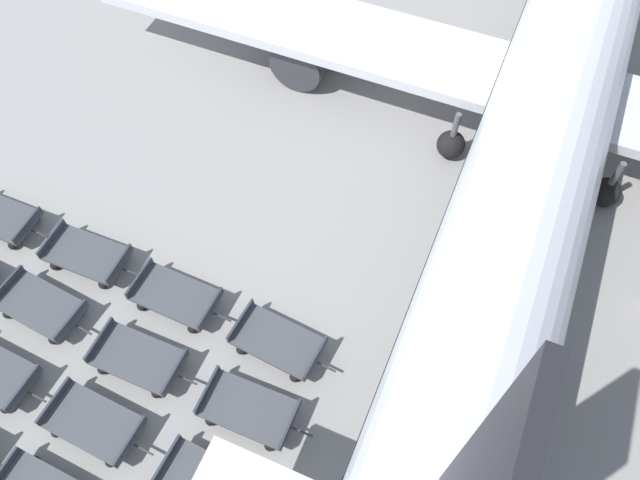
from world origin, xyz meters
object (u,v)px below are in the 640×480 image
object	(u,v)px
baggage_dolly_row_mid_b_col_b	(41,306)
baggage_dolly_row_mid_b_col_d	(249,409)
airplane	(565,61)
baggage_dolly_row_mid_a_col_c	(94,423)
baggage_dolly_row_far_col_d	(278,342)
baggage_dolly_row_far_col_b	(87,255)
baggage_dolly_row_mid_b_col_c	(139,359)
baggage_dolly_row_far_col_c	(176,297)

from	to	relation	value
baggage_dolly_row_mid_b_col_b	baggage_dolly_row_mid_b_col_d	bearing A→B (deg)	1.26
airplane	baggage_dolly_row_mid_a_col_c	distance (m)	21.07
airplane	baggage_dolly_row_mid_b_col_d	xyz separation A→B (m)	(-4.54, -16.53, -2.68)
baggage_dolly_row_mid_b_col_b	baggage_dolly_row_far_col_d	bearing A→B (deg)	18.03
airplane	baggage_dolly_row_mid_b_col_d	distance (m)	17.35
baggage_dolly_row_mid_b_col_d	baggage_dolly_row_far_col_b	world-z (taller)	same
baggage_dolly_row_mid_b_col_c	baggage_dolly_row_far_col_c	bearing A→B (deg)	94.73
airplane	baggage_dolly_row_far_col_d	xyz separation A→B (m)	(-4.83, -14.16, -2.68)
baggage_dolly_row_mid_b_col_b	baggage_dolly_row_far_col_c	distance (m)	4.57
airplane	baggage_dolly_row_far_col_b	size ratio (longest dim) A/B	12.25
baggage_dolly_row_mid_b_col_b	baggage_dolly_row_far_col_b	distance (m)	2.35
baggage_dolly_row_far_col_d	baggage_dolly_row_mid_b_col_b	bearing A→B (deg)	-161.97
airplane	baggage_dolly_row_mid_b_col_c	size ratio (longest dim) A/B	12.27
baggage_dolly_row_far_col_b	baggage_dolly_row_far_col_d	distance (m)	7.72
baggage_dolly_row_mid_a_col_c	baggage_dolly_row_far_col_b	world-z (taller)	same
baggage_dolly_row_far_col_b	baggage_dolly_row_far_col_c	size ratio (longest dim) A/B	1.01
baggage_dolly_row_mid_a_col_c	baggage_dolly_row_mid_b_col_b	world-z (taller)	same
baggage_dolly_row_mid_b_col_c	baggage_dolly_row_far_col_d	bearing A→B (deg)	34.56
airplane	baggage_dolly_row_far_col_c	size ratio (longest dim) A/B	12.33
baggage_dolly_row_far_col_c	baggage_dolly_row_mid_b_col_d	bearing A→B (deg)	-27.74
baggage_dolly_row_mid_b_col_d	baggage_dolly_row_far_col_c	bearing A→B (deg)	152.26
baggage_dolly_row_mid_a_col_c	baggage_dolly_row_mid_b_col_d	xyz separation A→B (m)	(4.00, 2.54, 0.00)
baggage_dolly_row_mid_b_col_b	baggage_dolly_row_far_col_c	bearing A→B (deg)	31.78
baggage_dolly_row_mid_a_col_c	baggage_dolly_row_far_col_b	bearing A→B (deg)	130.40
airplane	baggage_dolly_row_mid_b_col_c	xyz separation A→B (m)	(-8.57, -16.74, -2.68)
baggage_dolly_row_mid_b_col_d	baggage_dolly_row_mid_a_col_c	bearing A→B (deg)	-147.59
baggage_dolly_row_far_col_c	baggage_dolly_row_mid_b_col_b	bearing A→B (deg)	-148.22
baggage_dolly_row_far_col_d	baggage_dolly_row_far_col_c	bearing A→B (deg)	-177.96
baggage_dolly_row_mid_b_col_c	baggage_dolly_row_far_col_c	xyz separation A→B (m)	(-0.20, 2.43, 0.00)
baggage_dolly_row_far_col_b	airplane	bearing A→B (deg)	48.87
baggage_dolly_row_far_col_c	baggage_dolly_row_mid_a_col_c	bearing A→B (deg)	-87.22
airplane	baggage_dolly_row_mid_a_col_c	bearing A→B (deg)	-114.12
airplane	baggage_dolly_row_mid_a_col_c	size ratio (longest dim) A/B	12.38
airplane	baggage_dolly_row_far_col_b	bearing A→B (deg)	-131.13
baggage_dolly_row_mid_b_col_c	baggage_dolly_row_far_col_c	distance (m)	2.44
airplane	baggage_dolly_row_far_col_b	distance (m)	19.26
baggage_dolly_row_mid_a_col_c	baggage_dolly_row_mid_b_col_d	bearing A→B (deg)	32.41
baggage_dolly_row_mid_b_col_c	baggage_dolly_row_mid_a_col_c	bearing A→B (deg)	-89.26
baggage_dolly_row_mid_b_col_b	baggage_dolly_row_far_col_d	size ratio (longest dim) A/B	1.00
baggage_dolly_row_mid_b_col_b	baggage_dolly_row_mid_b_col_d	xyz separation A→B (m)	(8.12, 0.18, 0.00)
airplane	baggage_dolly_row_far_col_d	size ratio (longest dim) A/B	12.42
baggage_dolly_row_mid_b_col_b	baggage_dolly_row_far_col_b	bearing A→B (deg)	87.34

